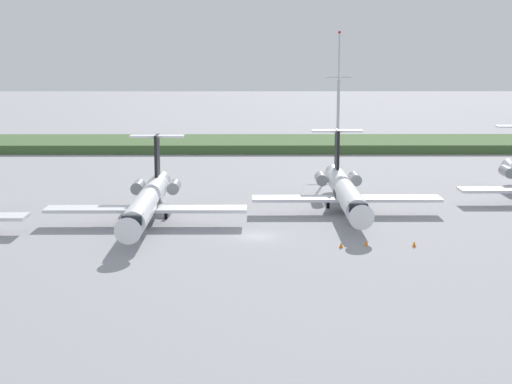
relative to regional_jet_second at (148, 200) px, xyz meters
The scene contains 8 objects.
ground_plane 26.00m from the regional_jet_second, 61.14° to the left, with size 500.00×500.00×0.00m, color #939399.
grass_berm 70.71m from the regional_jet_second, 79.82° to the left, with size 320.00×20.00×1.72m, color #426033.
regional_jet_second is the anchor object (origin of this frame).
regional_jet_third 24.29m from the regional_jet_second, 15.16° to the left, with size 22.81×31.00×9.00m.
antenna_mast 57.13m from the regional_jet_second, 61.64° to the left, with size 4.40×0.50×22.52m.
safety_cone_front_marker 24.52m from the regional_jet_second, 30.68° to the right, with size 0.44×0.44×0.55m, color orange.
safety_cone_mid_marker 26.49m from the regional_jet_second, 26.38° to the right, with size 0.44×0.44×0.55m, color orange.
safety_cone_rear_marker 31.00m from the regional_jet_second, 22.97° to the right, with size 0.44×0.44×0.55m, color orange.
Camera 1 is at (-0.49, -86.63, 20.21)m, focal length 58.37 mm.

